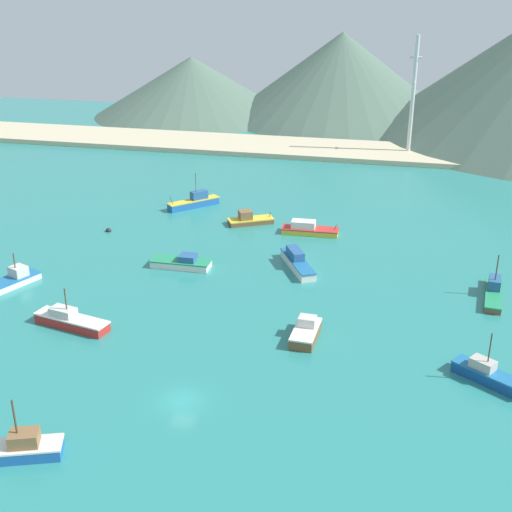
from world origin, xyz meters
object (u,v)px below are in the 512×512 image
object	(u,v)px
fishing_boat_1	(249,219)
fishing_boat_6	(195,202)
fishing_boat_11	(489,375)
fishing_boat_0	(494,291)
fishing_boat_2	(16,449)
fishing_boat_9	(306,332)
fishing_boat_3	(308,229)
fishing_boat_5	(182,263)
fishing_boat_10	(71,320)
radio_tower	(413,96)
buoy_0	(109,231)
fishing_boat_7	(15,279)
fishing_boat_8	(297,262)

from	to	relation	value
fishing_boat_1	fishing_boat_6	size ratio (longest dim) A/B	0.93
fishing_boat_1	fishing_boat_11	size ratio (longest dim) A/B	1.02
fishing_boat_0	fishing_boat_6	distance (m)	60.32
fishing_boat_0	fishing_boat_11	world-z (taller)	fishing_boat_0
fishing_boat_2	fishing_boat_9	distance (m)	36.14
fishing_boat_3	fishing_boat_5	world-z (taller)	fishing_boat_3
fishing_boat_3	fishing_boat_10	xyz separation A→B (m)	(-24.04, -40.62, 0.05)
fishing_boat_9	radio_tower	xyz separation A→B (m)	(9.59, 98.06, 13.92)
fishing_boat_0	fishing_boat_10	bearing A→B (deg)	-157.79
fishing_boat_5	fishing_boat_9	world-z (taller)	fishing_boat_9
fishing_boat_2	buoy_0	distance (m)	60.31
fishing_boat_5	radio_tower	xyz separation A→B (m)	(31.85, 80.63, 14.08)
fishing_boat_2	fishing_boat_11	distance (m)	49.61
fishing_boat_6	fishing_boat_7	size ratio (longest dim) A/B	1.14
fishing_boat_3	fishing_boat_11	world-z (taller)	fishing_boat_11
fishing_boat_7	fishing_boat_11	world-z (taller)	fishing_boat_11
fishing_boat_2	fishing_boat_8	distance (m)	52.70
fishing_boat_8	fishing_boat_11	size ratio (longest dim) A/B	1.28
fishing_boat_2	fishing_boat_9	bearing A→B (deg)	51.49
fishing_boat_5	fishing_boat_10	bearing A→B (deg)	-109.29
fishing_boat_0	fishing_boat_3	distance (m)	34.86
fishing_boat_1	fishing_boat_3	size ratio (longest dim) A/B	0.86
fishing_boat_5	radio_tower	world-z (taller)	radio_tower
fishing_boat_5	fishing_boat_8	bearing A→B (deg)	12.97
radio_tower	fishing_boat_8	bearing A→B (deg)	-100.75
fishing_boat_9	buoy_0	distance (m)	49.78
fishing_boat_1	fishing_boat_9	distance (m)	42.66
fishing_boat_2	radio_tower	xyz separation A→B (m)	(32.09, 126.34, 13.90)
fishing_boat_7	fishing_boat_6	bearing A→B (deg)	70.51
fishing_boat_7	fishing_boat_8	size ratio (longest dim) A/B	0.75
fishing_boat_7	radio_tower	world-z (taller)	radio_tower
fishing_boat_1	fishing_boat_3	distance (m)	11.53
fishing_boat_5	fishing_boat_6	distance (m)	29.52
radio_tower	fishing_boat_7	bearing A→B (deg)	-120.13
fishing_boat_11	buoy_0	xyz separation A→B (m)	(-61.45, 34.29, -0.72)
fishing_boat_2	fishing_boat_3	size ratio (longest dim) A/B	0.93
fishing_boat_10	fishing_boat_11	distance (m)	51.04
fishing_boat_0	fishing_boat_9	xyz separation A→B (m)	(-23.62, -17.78, 0.12)
fishing_boat_3	fishing_boat_2	bearing A→B (deg)	-104.49
fishing_boat_8	radio_tower	distance (m)	79.24
fishing_boat_1	fishing_boat_11	xyz separation A→B (m)	(38.24, -44.06, 0.09)
fishing_boat_2	buoy_0	bearing A→B (deg)	107.05
fishing_boat_1	fishing_boat_0	bearing A→B (deg)	-27.75
fishing_boat_2	fishing_boat_3	distance (m)	67.02
fishing_boat_6	fishing_boat_9	bearing A→B (deg)	-57.15
fishing_boat_1	fishing_boat_2	size ratio (longest dim) A/B	0.93
buoy_0	fishing_boat_11	bearing A→B (deg)	-29.17
fishing_boat_1	fishing_boat_7	bearing A→B (deg)	-129.00
fishing_boat_0	fishing_boat_3	bearing A→B (deg)	147.33
fishing_boat_1	fishing_boat_7	xyz separation A→B (m)	(-26.92, -33.25, 0.02)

